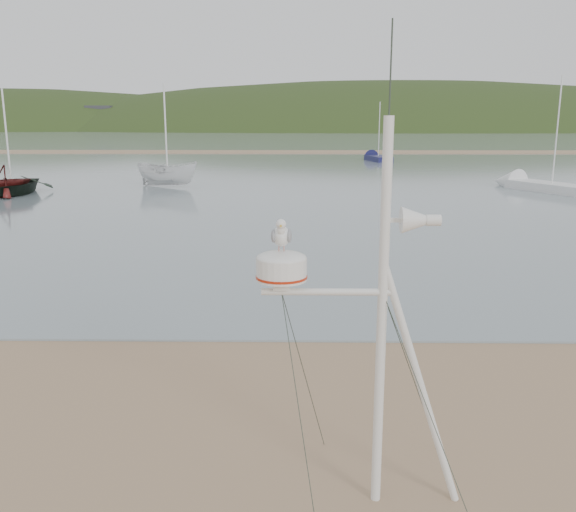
{
  "coord_description": "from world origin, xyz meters",
  "views": [
    {
      "loc": [
        2.19,
        -7.25,
        4.3
      ],
      "look_at": [
        2.07,
        1.0,
        2.42
      ],
      "focal_mm": 38.0,
      "sensor_mm": 36.0,
      "label": 1
    }
  ],
  "objects_px": {
    "boat_red": "(0,167)",
    "sailboat_blue_far": "(373,157)",
    "mast_rig": "(374,399)",
    "boat_dark": "(8,149)",
    "boat_white": "(167,153)",
    "sailboat_white_near": "(525,184)"
  },
  "relations": [
    {
      "from": "sailboat_blue_far",
      "to": "boat_dark",
      "type": "bearing_deg",
      "value": -129.74
    },
    {
      "from": "mast_rig",
      "to": "boat_white",
      "type": "bearing_deg",
      "value": 105.64
    },
    {
      "from": "mast_rig",
      "to": "boat_white",
      "type": "distance_m",
      "value": 33.23
    },
    {
      "from": "boat_red",
      "to": "boat_white",
      "type": "relative_size",
      "value": 0.79
    },
    {
      "from": "sailboat_white_near",
      "to": "sailboat_blue_far",
      "type": "distance_m",
      "value": 26.29
    },
    {
      "from": "boat_red",
      "to": "sailboat_blue_far",
      "type": "xyz_separation_m",
      "value": [
        24.06,
        30.1,
        -1.39
      ]
    },
    {
      "from": "mast_rig",
      "to": "boat_dark",
      "type": "height_order",
      "value": "mast_rig"
    },
    {
      "from": "mast_rig",
      "to": "boat_dark",
      "type": "relative_size",
      "value": 1.04
    },
    {
      "from": "boat_dark",
      "to": "sailboat_blue_far",
      "type": "relative_size",
      "value": 0.78
    },
    {
      "from": "boat_red",
      "to": "boat_white",
      "type": "xyz_separation_m",
      "value": [
        8.09,
        5.05,
        0.44
      ]
    },
    {
      "from": "boat_dark",
      "to": "mast_rig",
      "type": "bearing_deg",
      "value": -63.92
    },
    {
      "from": "boat_white",
      "to": "sailboat_blue_far",
      "type": "relative_size",
      "value": 0.65
    },
    {
      "from": "boat_white",
      "to": "mast_rig",
      "type": "bearing_deg",
      "value": -145.9
    },
    {
      "from": "boat_dark",
      "to": "sailboat_blue_far",
      "type": "bearing_deg",
      "value": 45.11
    },
    {
      "from": "mast_rig",
      "to": "boat_red",
      "type": "xyz_separation_m",
      "value": [
        -17.04,
        26.94,
        0.42
      ]
    },
    {
      "from": "boat_white",
      "to": "sailboat_blue_far",
      "type": "xyz_separation_m",
      "value": [
        15.97,
        25.06,
        -1.83
      ]
    },
    {
      "from": "mast_rig",
      "to": "boat_white",
      "type": "relative_size",
      "value": 1.26
    },
    {
      "from": "mast_rig",
      "to": "sailboat_blue_far",
      "type": "xyz_separation_m",
      "value": [
        7.01,
        57.04,
        -0.97
      ]
    },
    {
      "from": "boat_white",
      "to": "boat_red",
      "type": "bearing_deg",
      "value": 140.42
    },
    {
      "from": "boat_dark",
      "to": "sailboat_blue_far",
      "type": "height_order",
      "value": "sailboat_blue_far"
    },
    {
      "from": "boat_dark",
      "to": "boat_white",
      "type": "relative_size",
      "value": 1.21
    },
    {
      "from": "boat_white",
      "to": "sailboat_white_near",
      "type": "height_order",
      "value": "sailboat_white_near"
    }
  ]
}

